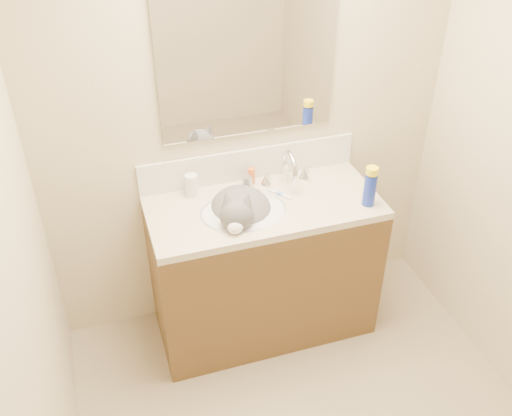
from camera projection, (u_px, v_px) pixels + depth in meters
room_shell at (363, 207)px, 1.80m from camera, size 2.24×2.54×2.52m
vanity_cabinet at (264, 270)px, 3.18m from camera, size 1.20×0.55×0.82m
counter_slab at (264, 207)px, 2.93m from camera, size 1.20×0.55×0.04m
basin at (244, 222)px, 2.91m from camera, size 0.45×0.36×0.14m
faucet at (288, 171)px, 3.03m from camera, size 0.28×0.20×0.21m
cat at (241, 213)px, 2.89m from camera, size 0.44×0.49×0.34m
backsplash at (249, 164)px, 3.08m from camera, size 1.20×0.02×0.18m
mirror at (248, 58)px, 2.74m from camera, size 0.90×0.02×0.80m
pill_bottle at (192, 185)px, 2.96m from camera, size 0.07×0.07×0.12m
pill_label at (192, 188)px, 2.97m from camera, size 0.06×0.06×0.04m
silver_jar at (247, 181)px, 3.04m from camera, size 0.07×0.07×0.07m
amber_bottle at (252, 176)px, 3.06m from camera, size 0.04×0.04×0.09m
toothbrush at (280, 194)px, 2.99m from camera, size 0.10×0.14×0.01m
toothbrush_head at (280, 194)px, 2.99m from camera, size 0.03×0.04×0.02m
spray_can at (370, 190)px, 2.87m from camera, size 0.06×0.06×0.17m
spray_cap at (372, 171)px, 2.81m from camera, size 0.06×0.06×0.04m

